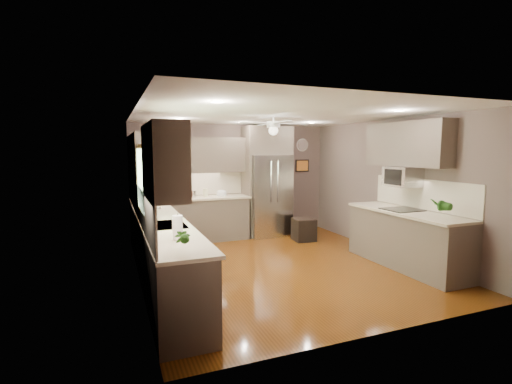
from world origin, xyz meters
TOP-DOWN VIEW (x-y plane):
  - floor at (0.00, 0.00)m, footprint 5.00×5.00m
  - ceiling at (0.00, 0.00)m, footprint 5.00×5.00m
  - wall_back at (0.00, 2.50)m, footprint 4.50×0.00m
  - wall_front at (0.00, -2.50)m, footprint 4.50×0.00m
  - wall_left at (-2.25, 0.00)m, footprint 0.00×5.00m
  - wall_right at (2.25, 0.00)m, footprint 0.00×5.00m
  - canister_a at (-1.21, 2.24)m, footprint 0.11×0.11m
  - canister_b at (-0.97, 2.18)m, footprint 0.12×0.12m
  - canister_c at (-0.72, 2.20)m, footprint 0.13×0.13m
  - soap_bottle at (-2.06, -0.02)m, footprint 0.12×0.12m
  - potted_plant_left at (-1.95, -1.92)m, footprint 0.17×0.12m
  - potted_plant_right at (1.90, -1.46)m, footprint 0.22×0.18m
  - bowl at (-0.37, 2.18)m, footprint 0.28×0.28m
  - left_run at (-1.95, 0.15)m, footprint 0.65×4.70m
  - back_run at (-0.72, 2.20)m, footprint 1.85×0.65m
  - uppers at (-0.74, 0.71)m, footprint 4.50×4.70m
  - window at (-2.22, -0.50)m, footprint 0.05×1.12m
  - sink at (-1.93, -0.50)m, footprint 0.50×0.70m
  - refrigerator at (0.70, 2.16)m, footprint 1.06×0.75m
  - right_run at (1.93, -0.80)m, footprint 0.70×2.20m
  - microwave at (2.03, -0.55)m, footprint 0.43×0.55m
  - ceiling_fan at (-0.00, 0.30)m, footprint 1.18×1.18m
  - recessed_lights at (-0.04, 0.40)m, footprint 2.84×3.14m
  - wall_clock at (1.75, 2.48)m, footprint 0.30×0.03m
  - framed_print at (1.75, 2.48)m, footprint 0.36×0.03m
  - stool at (1.21, 1.38)m, footprint 0.46×0.46m
  - paper_towel at (-1.92, -1.40)m, footprint 0.11×0.11m

SIDE VIEW (x-z plane):
  - floor at x=0.00m, z-range 0.00..0.00m
  - stool at x=1.21m, z-range -0.01..0.48m
  - left_run at x=-1.95m, z-range -0.24..1.21m
  - back_run at x=-0.72m, z-range -0.24..1.21m
  - right_run at x=1.93m, z-range -0.24..1.21m
  - sink at x=-1.93m, z-range 0.75..1.07m
  - bowl at x=-0.37m, z-range 0.94..0.99m
  - canister_b at x=-0.97m, z-range 0.94..1.08m
  - canister_a at x=-1.21m, z-range 0.94..1.10m
  - canister_c at x=-0.72m, z-range 0.94..1.12m
  - soap_bottle at x=-2.06m, z-range 0.94..1.15m
  - paper_towel at x=-1.92m, z-range 0.94..1.22m
  - potted_plant_left at x=-1.95m, z-range 0.94..1.24m
  - potted_plant_right at x=1.90m, z-range 0.94..1.31m
  - refrigerator at x=0.70m, z-range -0.04..2.41m
  - wall_back at x=0.00m, z-range -1.00..3.50m
  - wall_front at x=0.00m, z-range -1.00..3.50m
  - wall_left at x=-2.25m, z-range -1.25..3.75m
  - wall_right at x=2.25m, z-range -1.25..3.75m
  - microwave at x=2.03m, z-range 1.31..1.65m
  - framed_print at x=1.75m, z-range 1.40..1.70m
  - window at x=-2.22m, z-range 1.09..2.01m
  - uppers at x=-0.74m, z-range 1.39..2.35m
  - wall_clock at x=1.75m, z-range 1.90..2.20m
  - ceiling_fan at x=0.00m, z-range 2.17..2.49m
  - recessed_lights at x=-0.04m, z-range 2.49..2.50m
  - ceiling at x=0.00m, z-range 2.50..2.50m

